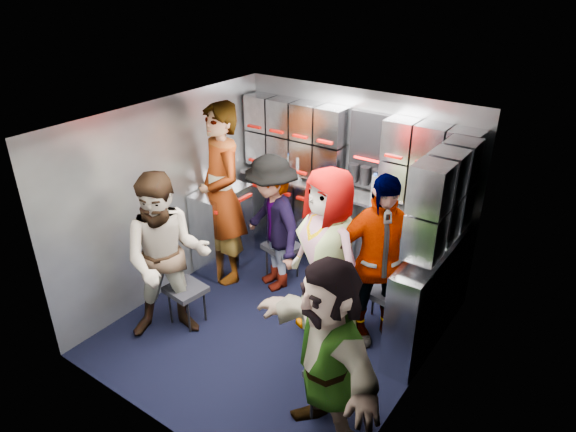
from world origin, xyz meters
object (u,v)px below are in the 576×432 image
Objects in this scene: jump_seat_mid_right at (382,292)px; jump_seat_near_right at (337,377)px; jump_seat_mid_left at (282,249)px; attendant_arc_b at (272,224)px; attendant_arc_e at (327,354)px; jump_seat_near_left at (186,291)px; attendant_arc_a at (167,258)px; attendant_arc_c at (328,254)px; attendant_arc_d at (378,261)px; attendant_standing at (222,195)px; jump_seat_center at (336,284)px.

jump_seat_near_right is at bearing -79.87° from jump_seat_mid_right.
attendant_arc_b is (-0.00, -0.18, 0.39)m from jump_seat_mid_left.
attendant_arc_e is at bearing -45.88° from jump_seat_mid_left.
attendant_arc_e is at bearing -11.52° from jump_seat_near_left.
attendant_arc_a is at bearing -90.00° from jump_seat_near_left.
jump_seat_mid_right is 0.97× the size of jump_seat_near_right.
attendant_arc_c reaches higher than attendant_arc_b.
attendant_arc_c is at bearing 158.74° from attendant_arc_d.
attendant_arc_a is 1.93m from attendant_arc_d.
attendant_arc_a is 0.99× the size of attendant_arc_d.
jump_seat_mid_right is 0.27× the size of attendant_arc_d.
attendant_arc_e is at bearing -2.72° from attendant_standing.
attendant_arc_a is at bearing 171.37° from attendant_arc_d.
jump_seat_center reaches higher than jump_seat_mid_right.
jump_seat_near_right is at bearing -43.61° from attendant_arc_a.
jump_seat_center is 1.27m from jump_seat_near_right.
jump_seat_center is 1.65m from attendant_arc_a.
attendant_arc_b reaches higher than jump_seat_center.
jump_seat_center is at bearing 37.10° from jump_seat_near_left.
attendant_standing is 1.32× the size of attendant_arc_b.
jump_seat_mid_right is at bearing 33.21° from jump_seat_near_left.
attendant_arc_e is (0.65, -1.27, 0.36)m from jump_seat_center.
attendant_arc_c reaches higher than jump_seat_mid_right.
jump_seat_near_left is at bearing -127.05° from attendant_arc_c.
jump_seat_center is 1.47m from attendant_arc_e.
jump_seat_near_right is (0.22, -1.25, 0.01)m from jump_seat_mid_right.
jump_seat_center is 0.31× the size of attendant_arc_b.
jump_seat_near_left is at bearing -165.49° from attendant_arc_e.
attendant_arc_b is at bearing -177.71° from attendant_arc_c.
attendant_standing is 1.20× the size of attendant_arc_d.
attendant_arc_e is (0.22, -1.43, 0.37)m from jump_seat_mid_right.
attendant_arc_a reaches higher than jump_seat_near_left.
attendant_arc_e is (2.10, -1.26, -0.24)m from attendant_standing.
jump_seat_near_left is at bearing -142.90° from jump_seat_center.
attendant_arc_a is at bearing -142.54° from jump_seat_mid_right.
jump_seat_near_left is 1.93m from jump_seat_mid_right.
jump_seat_near_right is at bearing 116.03° from attendant_arc_e.
jump_seat_mid_left is 0.21× the size of attendant_standing.
attendant_standing is 1.46m from attendant_arc_c.
jump_seat_near_left is 0.24× the size of attendant_arc_c.
jump_seat_center reaches higher than jump_seat_mid_left.
jump_seat_mid_right is 0.30× the size of attendant_arc_e.
attendant_arc_c reaches higher than attendant_arc_d.
jump_seat_center is at bearing 135.73° from attendant_arc_d.
attendant_standing reaches higher than jump_seat_near_left.
attendant_arc_e reaches higher than jump_seat_near_right.
jump_seat_near_left is 0.90× the size of jump_seat_mid_right.
attendant_arc_c reaches higher than attendant_arc_a.
jump_seat_center is 0.28× the size of attendant_arc_c.
jump_seat_mid_right reaches higher than jump_seat_near_left.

